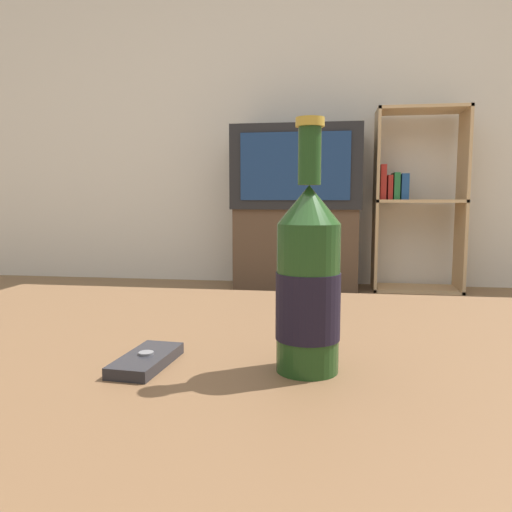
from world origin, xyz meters
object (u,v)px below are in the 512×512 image
tv_stand (297,249)px  bookshelf (413,198)px  cell_phone (146,360)px  television (297,168)px  beer_bottle (308,283)px

tv_stand → bookshelf: (0.77, 0.06, 0.35)m
tv_stand → cell_phone: bearing=-89.7°
tv_stand → television: 0.55m
bookshelf → beer_bottle: bookshelf is taller
bookshelf → beer_bottle: bearing=-101.0°
cell_phone → television: bearing=94.6°
beer_bottle → television: bearing=94.3°
tv_stand → television: television is taller
television → cell_phone: 2.87m
television → cell_phone: television is taller
beer_bottle → cell_phone: size_ratio=2.45×
television → cell_phone: (0.02, -2.84, -0.40)m
tv_stand → television: bearing=-90.0°
bookshelf → cell_phone: (-0.75, -2.90, -0.20)m
beer_bottle → bookshelf: bearing=79.0°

